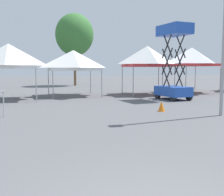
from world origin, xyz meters
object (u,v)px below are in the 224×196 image
object	(u,v)px
canopy_tent_right_of_center	(192,57)
tree_behind_tents_center	(75,35)
canopy_tent_far_right	(147,56)
scissor_lift	(173,78)
traffic_cone_lot_center	(161,106)
canopy_tent_center	(73,60)
canopy_tent_behind_left	(8,56)

from	to	relation	value
canopy_tent_right_of_center	tree_behind_tents_center	xyz separation A→B (m)	(-7.89, 11.88, 2.89)
canopy_tent_far_right	canopy_tent_right_of_center	bearing A→B (deg)	8.89
scissor_lift	traffic_cone_lot_center	bearing A→B (deg)	-123.84
canopy_tent_right_of_center	tree_behind_tents_center	bearing A→B (deg)	123.59
canopy_tent_right_of_center	scissor_lift	size ratio (longest dim) A/B	0.81
canopy_tent_far_right	canopy_tent_center	bearing A→B (deg)	174.59
canopy_tent_far_right	scissor_lift	xyz separation A→B (m)	(0.25, -3.65, -1.51)
canopy_tent_right_of_center	traffic_cone_lot_center	world-z (taller)	canopy_tent_right_of_center
canopy_tent_center	scissor_lift	bearing A→B (deg)	-35.91
traffic_cone_lot_center	scissor_lift	bearing A→B (deg)	56.16
scissor_lift	traffic_cone_lot_center	world-z (taller)	scissor_lift
canopy_tent_center	canopy_tent_right_of_center	world-z (taller)	canopy_tent_right_of_center
canopy_tent_right_of_center	traffic_cone_lot_center	bearing A→B (deg)	-128.48
canopy_tent_center	canopy_tent_behind_left	bearing A→B (deg)	-162.42
canopy_tent_behind_left	canopy_tent_center	xyz separation A→B (m)	(4.28, 1.35, -0.19)
canopy_tent_far_right	tree_behind_tents_center	world-z (taller)	tree_behind_tents_center
canopy_tent_right_of_center	canopy_tent_center	bearing A→B (deg)	-179.21
canopy_tent_far_right	tree_behind_tents_center	distance (m)	13.39
canopy_tent_center	canopy_tent_right_of_center	bearing A→B (deg)	0.79
canopy_tent_center	canopy_tent_far_right	distance (m)	5.56
canopy_tent_behind_left	canopy_tent_center	size ratio (longest dim) A/B	0.98
canopy_tent_behind_left	canopy_tent_right_of_center	size ratio (longest dim) A/B	0.92
canopy_tent_behind_left	canopy_tent_right_of_center	world-z (taller)	canopy_tent_right_of_center
canopy_tent_behind_left	tree_behind_tents_center	distance (m)	15.02
scissor_lift	tree_behind_tents_center	size ratio (longest dim) A/B	0.57
tree_behind_tents_center	canopy_tent_far_right	bearing A→B (deg)	-73.63
canopy_tent_center	tree_behind_tents_center	size ratio (longest dim) A/B	0.44
canopy_tent_right_of_center	canopy_tent_behind_left	bearing A→B (deg)	-173.93
canopy_tent_behind_left	canopy_tent_far_right	size ratio (longest dim) A/B	0.96
canopy_tent_behind_left	canopy_tent_far_right	distance (m)	9.84
scissor_lift	tree_behind_tents_center	bearing A→B (deg)	103.64
canopy_tent_center	traffic_cone_lot_center	world-z (taller)	canopy_tent_center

